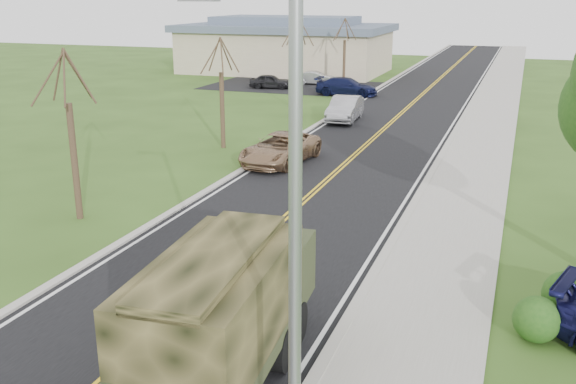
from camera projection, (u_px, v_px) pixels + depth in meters
The scene contains 16 objects.
road at pixel (413, 103), 47.91m from camera, with size 8.00×120.00×0.01m, color black.
curb_right at pixel (470, 106), 46.53m from camera, with size 0.30×120.00×0.12m, color #9E998E.
sidewalk_right at pixel (495, 107), 45.96m from camera, with size 3.20×120.00×0.10m, color #9E998E.
curb_left at pixel (359, 100), 49.26m from camera, with size 0.30×120.00×0.10m, color #9E998E.
street_light at pixel (288, 253), 8.65m from camera, with size 1.65×0.22×8.00m.
bare_tree_a at pixel (73, 148), 22.52m from camera, with size 1.93×2.26×6.08m.
bare_tree_b at pixel (222, 101), 33.33m from camera, with size 1.83×2.14×5.73m.
bare_tree_c at pixel (298, 71), 44.01m from camera, with size 2.04×2.39×6.42m.
bare_tree_d at pixel (344, 58), 54.85m from camera, with size 1.88×2.20×5.91m.
commercial_building at pixel (286, 46), 66.70m from camera, with size 25.50×21.50×5.65m.
military_truck at pixel (227, 304), 12.92m from camera, with size 2.68×6.45×3.14m.
suv_champagne at pixel (280, 149), 30.72m from camera, with size 2.37×5.14×1.43m, color #8D6D4F.
sedan_silver at pixel (345, 109), 41.04m from camera, with size 1.65×4.73×1.56m, color #A5A5A9.
lot_car_dark at pixel (270, 81), 55.32m from camera, with size 1.44×3.58×1.22m, color black.
lot_car_silver at pixel (316, 78), 57.73m from camera, with size 1.24×3.56×1.17m, color #9D9EA2.
lot_car_navy at pixel (347, 87), 51.35m from camera, with size 2.02×4.96×1.44m, color #0E1233.
Camera 1 is at (7.66, -8.04, 7.77)m, focal length 40.00 mm.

